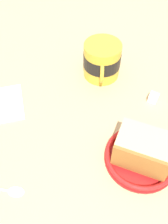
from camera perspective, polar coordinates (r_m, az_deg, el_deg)
name	(u,v)px	position (r cm, az deg, el deg)	size (l,w,h in cm)	color
ground_plane	(110,132)	(53.81, 5.84, -4.54)	(142.56, 142.56, 3.68)	tan
small_plate	(141,157)	(48.71, 12.68, -9.91)	(13.48, 13.48, 1.64)	red
cake_slice	(143,150)	(45.86, 13.29, -8.33)	(10.91, 11.73, 6.35)	#9E662D
tea_mug	(102,60)	(59.50, 4.10, 11.71)	(10.77, 8.69, 8.54)	gold
teaspoon	(5,189)	(47.54, -17.51, -16.36)	(5.50, 11.83, 0.80)	silver
folded_napkin	(1,104)	(58.26, -18.29, 1.68)	(10.26, 9.42, 0.60)	white
sugar_cube	(153,98)	(57.75, 15.44, 3.13)	(1.92, 1.92, 1.92)	white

